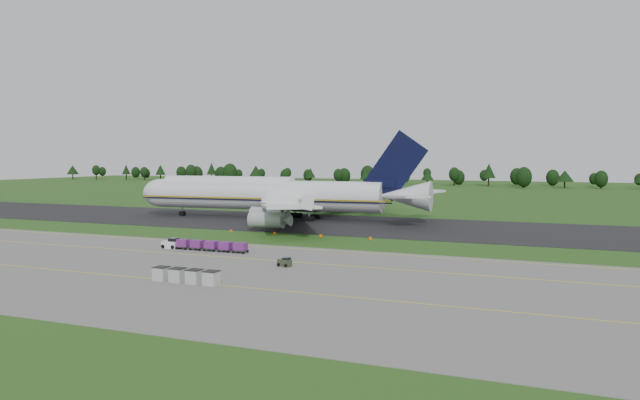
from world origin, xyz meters
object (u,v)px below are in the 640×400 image
at_px(baggage_train, 203,245).
at_px(uld_row, 186,276).
at_px(aircraft, 270,194).
at_px(edge_markers, 297,235).
at_px(utility_cart, 285,263).

height_order(baggage_train, uld_row, uld_row).
distance_m(aircraft, edge_markers, 33.94).
relative_size(utility_cart, edge_markers, 0.07).
relative_size(baggage_train, edge_markers, 0.53).
bearing_deg(aircraft, edge_markers, -53.88).
height_order(aircraft, edge_markers, aircraft).
bearing_deg(utility_cart, edge_markers, 111.78).
height_order(utility_cart, uld_row, uld_row).
bearing_deg(uld_row, edge_markers, 97.80).
bearing_deg(baggage_train, utility_cart, -23.55).
height_order(uld_row, edge_markers, uld_row).
distance_m(baggage_train, utility_cart, 20.50).
height_order(baggage_train, utility_cart, baggage_train).
distance_m(aircraft, baggage_train, 51.67).
bearing_deg(utility_cart, baggage_train, 156.45).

